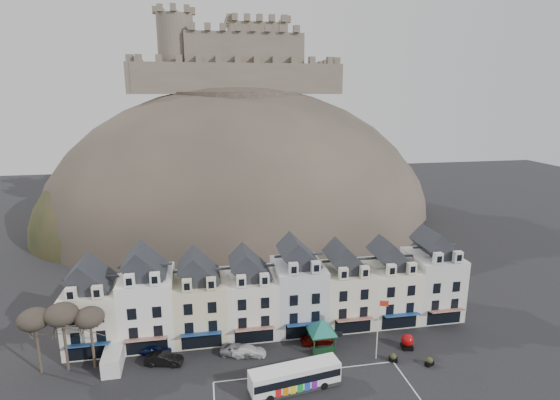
# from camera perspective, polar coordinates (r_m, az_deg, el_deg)

# --- Properties ---
(coach_bay_markings) EXTENTS (22.00, 7.50, 0.01)m
(coach_bay_markings) POSITION_cam_1_polar(r_m,az_deg,el_deg) (53.00, 4.54, -23.76)
(coach_bay_markings) COLOR silver
(coach_bay_markings) RESTS_ON ground
(townhouse_terrace) EXTENTS (54.40, 9.35, 11.80)m
(townhouse_terrace) POSITION_cam_1_polar(r_m,az_deg,el_deg) (62.17, -0.59, -11.91)
(townhouse_terrace) COLOR white
(townhouse_terrace) RESTS_ON ground
(castle_hill) EXTENTS (100.00, 76.00, 68.00)m
(castle_hill) POSITION_cam_1_polar(r_m,az_deg,el_deg) (113.36, -4.59, -2.71)
(castle_hill) COLOR #36312A
(castle_hill) RESTS_ON ground
(castle) EXTENTS (50.20, 22.20, 22.00)m
(castle) POSITION_cam_1_polar(r_m,az_deg,el_deg) (115.85, -5.74, 17.67)
(castle) COLOR #63554B
(castle) RESTS_ON ground
(tree_left_far) EXTENTS (3.61, 3.61, 8.24)m
(tree_left_far) POSITION_cam_1_polar(r_m,az_deg,el_deg) (59.22, -29.46, -13.49)
(tree_left_far) COLOR #372D23
(tree_left_far) RESTS_ON ground
(tree_left_mid) EXTENTS (3.78, 3.78, 8.64)m
(tree_left_mid) POSITION_cam_1_polar(r_m,az_deg,el_deg) (58.14, -26.64, -13.27)
(tree_left_mid) COLOR #372D23
(tree_left_mid) RESTS_ON ground
(tree_left_near) EXTENTS (3.43, 3.43, 7.84)m
(tree_left_near) POSITION_cam_1_polar(r_m,az_deg,el_deg) (57.65, -23.62, -13.94)
(tree_left_near) COLOR #372D23
(tree_left_near) RESTS_ON ground
(bus) EXTENTS (10.54, 3.94, 2.91)m
(bus) POSITION_cam_1_polar(r_m,az_deg,el_deg) (52.37, 1.96, -22.05)
(bus) COLOR #262628
(bus) RESTS_ON ground
(bus_shelter) EXTENTS (6.72, 6.72, 4.27)m
(bus_shelter) POSITION_cam_1_polar(r_m,az_deg,el_deg) (58.26, 5.49, -16.07)
(bus_shelter) COLOR black
(bus_shelter) RESTS_ON ground
(red_buoy) EXTENTS (1.61, 1.61, 1.99)m
(red_buoy) POSITION_cam_1_polar(r_m,az_deg,el_deg) (61.58, 16.30, -17.31)
(red_buoy) COLOR black
(red_buoy) RESTS_ON ground
(flagpole) EXTENTS (1.14, 0.42, 8.19)m
(flagpole) POSITION_cam_1_polar(r_m,az_deg,el_deg) (56.82, 12.76, -15.62)
(flagpole) COLOR silver
(flagpole) RESTS_ON ground
(white_van) EXTENTS (2.25, 4.98, 2.25)m
(white_van) POSITION_cam_1_polar(r_m,az_deg,el_deg) (59.46, -20.92, -18.79)
(white_van) COLOR silver
(white_van) RESTS_ON ground
(planter_west) EXTENTS (1.21, 0.86, 1.09)m
(planter_west) POSITION_cam_1_polar(r_m,az_deg,el_deg) (59.38, 18.94, -19.35)
(planter_west) COLOR black
(planter_west) RESTS_ON ground
(planter_east) EXTENTS (1.21, 0.94, 1.08)m
(planter_east) POSITION_cam_1_polar(r_m,az_deg,el_deg) (58.89, 14.56, -19.31)
(planter_east) COLOR black
(planter_east) RESTS_ON ground
(car_navy) EXTENTS (4.28, 2.65, 1.36)m
(car_navy) POSITION_cam_1_polar(r_m,az_deg,el_deg) (60.57, -15.94, -18.22)
(car_navy) COLOR #0B1237
(car_navy) RESTS_ON ground
(car_black) EXTENTS (4.79, 2.55, 1.50)m
(car_black) POSITION_cam_1_polar(r_m,az_deg,el_deg) (58.31, -14.94, -19.44)
(car_black) COLOR black
(car_black) RESTS_ON ground
(car_silver) EXTENTS (5.03, 3.36, 1.30)m
(car_silver) POSITION_cam_1_polar(r_m,az_deg,el_deg) (58.65, -5.39, -18.89)
(car_silver) COLOR gray
(car_silver) RESTS_ON ground
(car_white) EXTENTS (4.61, 2.43, 1.27)m
(car_white) POSITION_cam_1_polar(r_m,az_deg,el_deg) (58.31, -4.10, -19.09)
(car_white) COLOR white
(car_white) RESTS_ON ground
(car_maroon) EXTENTS (4.36, 1.87, 1.47)m
(car_maroon) POSITION_cam_1_polar(r_m,az_deg,el_deg) (60.66, 4.87, -17.57)
(car_maroon) COLOR #4B0804
(car_maroon) RESTS_ON ground
(car_charcoal) EXTENTS (4.27, 2.19, 1.34)m
(car_charcoal) POSITION_cam_1_polar(r_m,az_deg,el_deg) (62.18, 6.20, -16.83)
(car_charcoal) COLOR black
(car_charcoal) RESTS_ON ground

